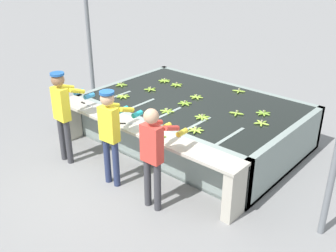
{
  "coord_description": "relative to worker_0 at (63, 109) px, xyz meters",
  "views": [
    {
      "loc": [
        4.35,
        -3.98,
        3.72
      ],
      "look_at": [
        0.0,
        1.01,
        0.61
      ],
      "focal_mm": 42.0,
      "sensor_mm": 36.0,
      "label": 1
    }
  ],
  "objects": [
    {
      "name": "worker_0",
      "position": [
        0.0,
        0.0,
        0.0
      ],
      "size": [
        0.41,
        0.72,
        1.71
      ],
      "color": "#38383D",
      "rests_on": "ground"
    },
    {
      "name": "banana_bunch_floating_10",
      "position": [
        0.4,
        2.65,
        -0.16
      ],
      "size": [
        0.28,
        0.26,
        0.08
      ],
      "color": "#8CB738",
      "rests_on": "wash_tank"
    },
    {
      "name": "knife_0",
      "position": [
        -0.23,
        0.66,
        -0.17
      ],
      "size": [
        0.35,
        0.04,
        0.02
      ],
      "color": "silver",
      "rests_on": "work_ledge"
    },
    {
      "name": "banana_bunch_floating_0",
      "position": [
        0.17,
        2.06,
        -0.16
      ],
      "size": [
        0.27,
        0.28,
        0.08
      ],
      "color": "#8CB738",
      "rests_on": "wash_tank"
    },
    {
      "name": "banana_bunch_floating_7",
      "position": [
        2.24,
        2.17,
        -0.16
      ],
      "size": [
        0.28,
        0.28,
        0.08
      ],
      "color": "#8CB738",
      "rests_on": "wash_tank"
    },
    {
      "name": "knife_1",
      "position": [
        1.04,
        0.56,
        -0.17
      ],
      "size": [
        0.28,
        0.26,
        0.02
      ],
      "color": "silver",
      "rests_on": "work_ledge"
    },
    {
      "name": "banana_bunch_floating_3",
      "position": [
        0.02,
        2.68,
        -0.16
      ],
      "size": [
        0.28,
        0.28,
        0.08
      ],
      "color": "#8CB738",
      "rests_on": "wash_tank"
    },
    {
      "name": "banana_bunch_floating_5",
      "position": [
        1.64,
        3.21,
        -0.16
      ],
      "size": [
        0.27,
        0.27,
        0.08
      ],
      "color": "#93BC3D",
      "rests_on": "wash_tank"
    },
    {
      "name": "worker_1",
      "position": [
        1.21,
        0.05,
        -0.04
      ],
      "size": [
        0.44,
        0.73,
        1.66
      ],
      "color": "navy",
      "rests_on": "ground"
    },
    {
      "name": "banana_bunch_floating_4",
      "position": [
        1.22,
        1.93,
        -0.16
      ],
      "size": [
        0.28,
        0.28,
        0.08
      ],
      "color": "#7FAD33",
      "rests_on": "wash_tank"
    },
    {
      "name": "banana_bunch_floating_9",
      "position": [
        1.18,
        2.35,
        -0.16
      ],
      "size": [
        0.27,
        0.28,
        0.08
      ],
      "color": "#93BC3D",
      "rests_on": "wash_tank"
    },
    {
      "name": "banana_bunch_floating_8",
      "position": [
        1.21,
        1.41,
        -0.16
      ],
      "size": [
        0.27,
        0.28,
        0.08
      ],
      "color": "#8CB738",
      "rests_on": "wash_tank"
    },
    {
      "name": "support_post_left",
      "position": [
        -1.43,
        1.8,
        0.55
      ],
      "size": [
        0.09,
        0.09,
        3.2
      ],
      "color": "slate",
      "rests_on": "ground"
    },
    {
      "name": "banana_bunch_floating_11",
      "position": [
        0.04,
        1.4,
        -0.16
      ],
      "size": [
        0.28,
        0.28,
        0.08
      ],
      "color": "#93BC3D",
      "rests_on": "wash_tank"
    },
    {
      "name": "banana_bunch_ledge_1",
      "position": [
        0.48,
        0.62,
        -0.16
      ],
      "size": [
        0.28,
        0.27,
        0.08
      ],
      "color": "#9EC642",
      "rests_on": "work_ledge"
    },
    {
      "name": "banana_bunch_floating_2",
      "position": [
        2.79,
        2.09,
        -0.16
      ],
      "size": [
        0.27,
        0.27,
        0.08
      ],
      "color": "#9EC642",
      "rests_on": "wash_tank"
    },
    {
      "name": "work_ledge",
      "position": [
        1.27,
        0.6,
        -0.44
      ],
      "size": [
        4.12,
        0.45,
        0.87
      ],
      "color": "#B7B2A3",
      "rests_on": "ground"
    },
    {
      "name": "wash_tank",
      "position": [
        1.27,
        2.18,
        -0.62
      ],
      "size": [
        4.12,
        2.76,
        0.87
      ],
      "color": "gray",
      "rests_on": "ground"
    },
    {
      "name": "banana_bunch_floating_1",
      "position": [
        -0.51,
        1.85,
        -0.16
      ],
      "size": [
        0.26,
        0.28,
        0.08
      ],
      "color": "#8CB738",
      "rests_on": "wash_tank"
    },
    {
      "name": "banana_bunch_ledge_0",
      "position": [
        1.84,
        0.49,
        -0.16
      ],
      "size": [
        0.27,
        0.27,
        0.08
      ],
      "color": "#75A333",
      "rests_on": "work_ledge"
    },
    {
      "name": "banana_bunch_floating_12",
      "position": [
        2.6,
        2.5,
        -0.16
      ],
      "size": [
        0.27,
        0.28,
        0.08
      ],
      "color": "#75A333",
      "rests_on": "wash_tank"
    },
    {
      "name": "banana_bunch_floating_13",
      "position": [
        2.11,
        1.12,
        -0.16
      ],
      "size": [
        0.28,
        0.28,
        0.08
      ],
      "color": "#9EC642",
      "rests_on": "wash_tank"
    },
    {
      "name": "banana_bunch_floating_6",
      "position": [
        1.87,
        1.61,
        -0.16
      ],
      "size": [
        0.28,
        0.28,
        0.08
      ],
      "color": "#8CB738",
      "rests_on": "wash_tank"
    },
    {
      "name": "worker_2",
      "position": [
        2.17,
        0.02,
        -0.06
      ],
      "size": [
        0.41,
        0.72,
        1.64
      ],
      "color": "#38383D",
      "rests_on": "ground"
    },
    {
      "name": "ground_plane",
      "position": [
        1.27,
        0.37,
        -1.05
      ],
      "size": [
        80.0,
        80.0,
        0.0
      ],
      "primitive_type": "plane",
      "color": "gray",
      "rests_on": "ground"
    }
  ]
}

